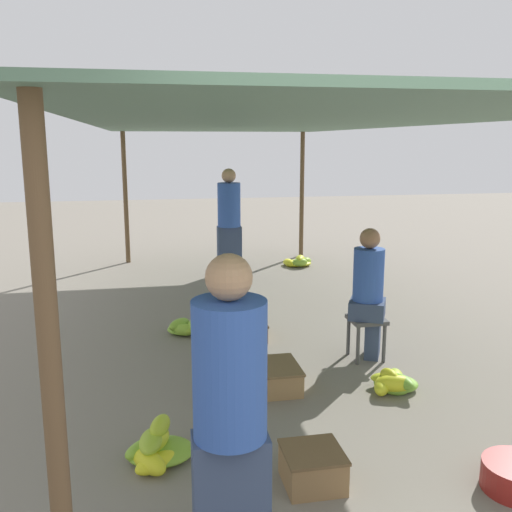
# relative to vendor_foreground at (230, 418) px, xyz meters

# --- Properties ---
(canopy_post_front_left) EXTENTS (0.08, 0.08, 2.32)m
(canopy_post_front_left) POSITION_rel_vendor_foreground_xyz_m (-0.71, -0.45, 0.30)
(canopy_post_front_left) COLOR brown
(canopy_post_front_left) RESTS_ON ground
(canopy_post_back_left) EXTENTS (0.08, 0.08, 2.32)m
(canopy_post_back_left) POSITION_rel_vendor_foreground_xyz_m (-0.71, 7.87, 0.30)
(canopy_post_back_left) COLOR brown
(canopy_post_back_left) RESTS_ON ground
(canopy_post_back_right) EXTENTS (0.08, 0.08, 2.32)m
(canopy_post_back_right) POSITION_rel_vendor_foreground_xyz_m (2.52, 7.87, 0.30)
(canopy_post_back_right) COLOR brown
(canopy_post_back_right) RESTS_ON ground
(canopy_tarp) EXTENTS (3.63, 8.72, 0.04)m
(canopy_tarp) POSITION_rel_vendor_foreground_xyz_m (0.90, 3.71, 1.48)
(canopy_tarp) COLOR #567A60
(canopy_tarp) RESTS_ON canopy_post_front_left
(vendor_foreground) EXTENTS (0.37, 0.36, 1.66)m
(vendor_foreground) POSITION_rel_vendor_foreground_xyz_m (0.00, 0.00, 0.00)
(vendor_foreground) COLOR #384766
(vendor_foreground) RESTS_ON ground
(stool) EXTENTS (0.34, 0.34, 0.43)m
(stool) POSITION_rel_vendor_foreground_xyz_m (1.76, 2.66, -0.52)
(stool) COLOR #4C4C4C
(stool) RESTS_ON ground
(vendor_seated) EXTENTS (0.46, 0.46, 1.33)m
(vendor_seated) POSITION_rel_vendor_foreground_xyz_m (1.78, 2.67, -0.17)
(vendor_seated) COLOR #384766
(vendor_seated) RESTS_ON ground
(banana_pile_left_0) EXTENTS (0.51, 0.53, 0.28)m
(banana_pile_left_0) POSITION_rel_vendor_foreground_xyz_m (-0.35, 1.14, -0.77)
(banana_pile_left_0) COLOR #B1CB2D
(banana_pile_left_0) RESTS_ON ground
(banana_pile_left_1) EXTENTS (0.45, 0.43, 0.18)m
(banana_pile_left_1) POSITION_rel_vendor_foreground_xyz_m (0.03, 3.73, -0.78)
(banana_pile_left_1) COLOR #8ABB33
(banana_pile_left_1) RESTS_ON ground
(banana_pile_right_0) EXTENTS (0.49, 0.47, 0.21)m
(banana_pile_right_0) POSITION_rel_vendor_foreground_xyz_m (1.71, 1.87, -0.78)
(banana_pile_right_0) COLOR yellow
(banana_pile_right_0) RESTS_ON ground
(banana_pile_right_1) EXTENTS (0.57, 0.47, 0.20)m
(banana_pile_right_1) POSITION_rel_vendor_foreground_xyz_m (2.21, 6.97, -0.79)
(banana_pile_right_1) COLOR yellow
(banana_pile_right_1) RESTS_ON ground
(crate_near) EXTENTS (0.52, 0.52, 0.19)m
(crate_near) POSITION_rel_vendor_foreground_xyz_m (0.63, 3.50, -0.76)
(crate_near) COLOR olive
(crate_near) RESTS_ON ground
(crate_mid) EXTENTS (0.52, 0.52, 0.22)m
(crate_mid) POSITION_rel_vendor_foreground_xyz_m (0.65, 2.13, -0.75)
(crate_mid) COLOR #9E7A4C
(crate_mid) RESTS_ON ground
(crate_far) EXTENTS (0.38, 0.38, 0.23)m
(crate_far) POSITION_rel_vendor_foreground_xyz_m (0.62, 0.68, -0.74)
(crate_far) COLOR olive
(crate_far) RESTS_ON ground
(shopper_walking_mid) EXTENTS (0.39, 0.37, 1.73)m
(shopper_walking_mid) POSITION_rel_vendor_foreground_xyz_m (0.94, 6.53, 0.04)
(shopper_walking_mid) COLOR #384766
(shopper_walking_mid) RESTS_ON ground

